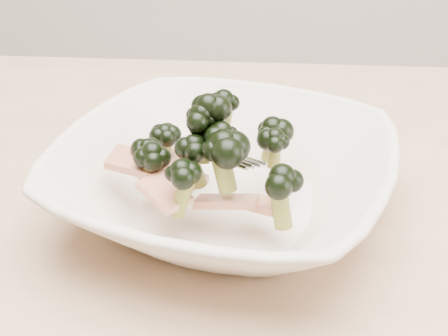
{
  "coord_description": "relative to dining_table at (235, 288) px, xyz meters",
  "views": [
    {
      "loc": [
        0.03,
        -0.5,
        1.09
      ],
      "look_at": [
        -0.01,
        -0.01,
        0.8
      ],
      "focal_mm": 50.0,
      "sensor_mm": 36.0,
      "label": 1
    }
  ],
  "objects": [
    {
      "name": "broccoli_dish",
      "position": [
        -0.01,
        -0.01,
        0.14
      ],
      "size": [
        0.38,
        0.38,
        0.13
      ],
      "color": "beige",
      "rests_on": "dining_table"
    },
    {
      "name": "dining_table",
      "position": [
        0.0,
        0.0,
        0.0
      ],
      "size": [
        1.2,
        0.8,
        0.75
      ],
      "color": "tan",
      "rests_on": "ground"
    }
  ]
}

